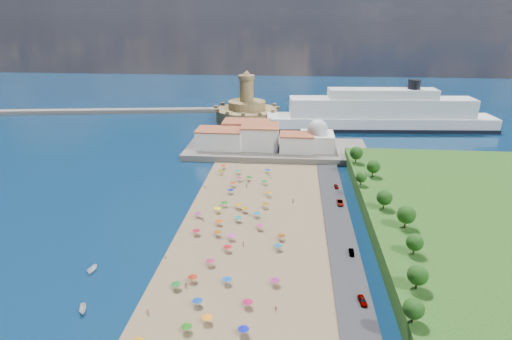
# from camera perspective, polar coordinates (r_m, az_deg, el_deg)

# --- Properties ---
(ground) EXTENTS (700.00, 700.00, 0.00)m
(ground) POSITION_cam_1_polar(r_m,az_deg,el_deg) (149.37, -2.39, -6.16)
(ground) COLOR #071938
(ground) RESTS_ON ground
(terrace) EXTENTS (90.00, 36.00, 3.00)m
(terrace) POSITION_cam_1_polar(r_m,az_deg,el_deg) (215.72, 2.72, 2.74)
(terrace) COLOR #59544C
(terrace) RESTS_ON ground
(jetty) EXTENTS (18.00, 70.00, 2.40)m
(jetty) POSITION_cam_1_polar(r_m,az_deg,el_deg) (251.04, -1.97, 5.21)
(jetty) COLOR #59544C
(jetty) RESTS_ON ground
(breakwater) EXTENTS (199.03, 34.77, 2.60)m
(breakwater) POSITION_cam_1_polar(r_m,az_deg,el_deg) (319.63, -18.82, 7.45)
(breakwater) COLOR #59544C
(breakwater) RESTS_ON ground
(waterfront_buildings) EXTENTS (57.00, 29.00, 11.00)m
(waterfront_buildings) POSITION_cam_1_polar(r_m,az_deg,el_deg) (215.38, -0.73, 4.50)
(waterfront_buildings) COLOR silver
(waterfront_buildings) RESTS_ON terrace
(domed_building) EXTENTS (16.00, 16.00, 15.00)m
(domed_building) POSITION_cam_1_polar(r_m,az_deg,el_deg) (211.85, 8.15, 4.33)
(domed_building) COLOR silver
(domed_building) RESTS_ON terrace
(fortress) EXTENTS (40.00, 40.00, 32.40)m
(fortress) POSITION_cam_1_polar(r_m,az_deg,el_deg) (278.69, -1.23, 7.90)
(fortress) COLOR #A68C53
(fortress) RESTS_ON ground
(cruise_ship) EXTENTS (137.26, 29.52, 29.74)m
(cruise_ship) POSITION_cam_1_polar(r_m,az_deg,el_deg) (268.30, 16.24, 7.07)
(cruise_ship) COLOR black
(cruise_ship) RESTS_ON ground
(beach_parasols) EXTENTS (31.52, 113.86, 2.20)m
(beach_parasols) POSITION_cam_1_polar(r_m,az_deg,el_deg) (138.42, -3.26, -7.44)
(beach_parasols) COLOR gray
(beach_parasols) RESTS_ON beach
(beachgoers) EXTENTS (36.71, 94.48, 1.85)m
(beachgoers) POSITION_cam_1_polar(r_m,az_deg,el_deg) (150.62, -2.70, -5.46)
(beachgoers) COLOR tan
(beachgoers) RESTS_ON beach
(moored_boats) EXTENTS (7.70, 20.37, 1.51)m
(moored_boats) POSITION_cam_1_polar(r_m,az_deg,el_deg) (120.25, -21.51, -14.46)
(moored_boats) COLOR white
(moored_boats) RESTS_ON ground
(parked_cars) EXTENTS (2.33, 76.26, 1.40)m
(parked_cars) POSITION_cam_1_polar(r_m,az_deg,el_deg) (144.18, 11.78, -7.02)
(parked_cars) COLOR gray
(parked_cars) RESTS_ON promenade
(hillside_trees) EXTENTS (13.38, 105.96, 7.16)m
(hillside_trees) POSITION_cam_1_polar(r_m,az_deg,el_deg) (144.15, 16.75, -3.73)
(hillside_trees) COLOR #382314
(hillside_trees) RESTS_ON hillside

